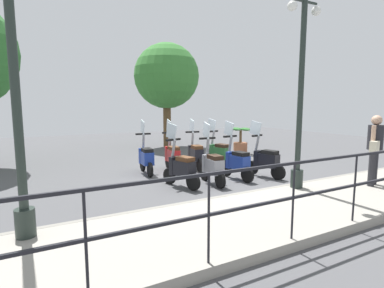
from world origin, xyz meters
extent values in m
plane|color=#4C4C4F|center=(0.00, 0.00, 0.00)|extent=(28.00, 28.00, 0.00)
cube|color=gray|center=(-3.20, 0.00, 0.07)|extent=(2.20, 20.00, 0.15)
cube|color=gray|center=(-2.15, 0.00, 0.07)|extent=(0.10, 20.00, 0.15)
cube|color=black|center=(-4.20, 0.00, 1.20)|extent=(0.04, 16.00, 0.04)
cube|color=black|center=(-4.20, 0.00, 0.73)|extent=(0.04, 16.00, 0.04)
cylinder|color=black|center=(-4.20, 0.00, 0.68)|extent=(0.03, 0.03, 1.05)
cylinder|color=black|center=(-4.20, 1.33, 0.68)|extent=(0.03, 0.03, 1.05)
cylinder|color=black|center=(-4.20, 2.67, 0.68)|extent=(0.03, 0.03, 1.05)
cylinder|color=black|center=(-4.20, 4.00, 0.68)|extent=(0.03, 0.03, 1.05)
cylinder|color=#232D28|center=(-2.40, -0.73, 0.35)|extent=(0.26, 0.26, 0.40)
cylinder|color=#232D28|center=(-2.40, -0.73, 2.24)|extent=(0.12, 0.12, 4.17)
cube|color=#232D28|center=(-2.40, -0.73, 4.07)|extent=(0.04, 0.70, 0.04)
sphere|color=white|center=(-2.40, -1.08, 3.93)|extent=(0.20, 0.20, 0.20)
sphere|color=white|center=(-2.40, -0.38, 3.93)|extent=(0.20, 0.20, 0.20)
cylinder|color=#232D28|center=(-2.40, 4.53, 0.35)|extent=(0.26, 0.26, 0.40)
cylinder|color=#232D28|center=(-2.40, 4.53, 2.41)|extent=(0.12, 0.12, 4.52)
cylinder|color=#28282D|center=(-3.04, -2.51, 0.56)|extent=(0.14, 0.14, 0.82)
cylinder|color=#28282D|center=(-3.11, -2.30, 0.56)|extent=(0.14, 0.14, 0.82)
cylinder|color=#232328|center=(-3.08, -2.40, 1.25)|extent=(0.40, 0.40, 0.55)
sphere|color=tan|center=(-3.08, -2.40, 1.63)|extent=(0.22, 0.22, 0.22)
cylinder|color=tan|center=(-3.02, -2.59, 1.26)|extent=(0.09, 0.09, 0.52)
cylinder|color=tan|center=(-3.14, -2.21, 1.26)|extent=(0.09, 0.09, 0.52)
cube|color=beige|center=(-3.21, -2.17, 1.07)|extent=(0.22, 0.31, 0.24)
cylinder|color=brown|center=(5.91, -1.26, 1.09)|extent=(0.36, 0.36, 2.18)
sphere|color=#387A33|center=(5.91, -1.26, 3.29)|extent=(2.97, 2.97, 2.97)
cylinder|color=#9E5B3D|center=(2.70, -3.09, 0.23)|extent=(0.56, 0.56, 0.45)
cylinder|color=brown|center=(2.70, -3.09, 0.70)|extent=(0.10, 0.10, 0.50)
ellipsoid|color=#2D6B2D|center=(2.95, -3.09, 1.00)|extent=(0.56, 0.16, 0.10)
ellipsoid|color=#2D6B2D|center=(2.45, -3.09, 1.00)|extent=(0.56, 0.16, 0.10)
ellipsoid|color=#2D6B2D|center=(2.70, -2.84, 1.00)|extent=(0.56, 0.16, 0.10)
ellipsoid|color=#2D6B2D|center=(2.70, -3.34, 1.00)|extent=(0.56, 0.16, 0.10)
ellipsoid|color=#2D6B2D|center=(2.88, -2.91, 1.00)|extent=(0.56, 0.16, 0.10)
ellipsoid|color=#2D6B2D|center=(2.52, -3.27, 1.00)|extent=(0.56, 0.16, 0.10)
cylinder|color=black|center=(-0.47, -1.06, 0.20)|extent=(0.41, 0.19, 0.40)
cylinder|color=black|center=(-1.27, -1.29, 0.20)|extent=(0.41, 0.19, 0.40)
cube|color=black|center=(-0.95, -1.20, 0.48)|extent=(0.65, 0.44, 0.36)
cube|color=black|center=(-0.67, -1.12, 0.50)|extent=(0.20, 0.32, 0.44)
cube|color=black|center=(-1.02, -1.22, 0.71)|extent=(0.46, 0.36, 0.10)
cylinder|color=gray|center=(-0.61, -1.10, 0.85)|extent=(0.20, 0.12, 0.55)
cube|color=black|center=(-0.61, -1.10, 1.13)|extent=(0.18, 0.44, 0.05)
cube|color=silver|center=(-0.56, -1.09, 1.33)|extent=(0.38, 0.14, 0.42)
cylinder|color=black|center=(-0.28, -0.31, 0.20)|extent=(0.41, 0.12, 0.40)
cylinder|color=black|center=(-1.11, -0.39, 0.20)|extent=(0.41, 0.12, 0.40)
cube|color=navy|center=(-0.78, -0.36, 0.48)|extent=(0.63, 0.34, 0.36)
cube|color=navy|center=(-0.49, -0.33, 0.50)|extent=(0.15, 0.31, 0.44)
cube|color=black|center=(-0.85, -0.37, 0.71)|extent=(0.42, 0.30, 0.10)
cylinder|color=gray|center=(-0.43, -0.33, 0.85)|extent=(0.19, 0.09, 0.55)
cube|color=black|center=(-0.43, -0.33, 1.13)|extent=(0.10, 0.44, 0.05)
cube|color=silver|center=(-0.37, -0.32, 1.33)|extent=(0.39, 0.07, 0.42)
cylinder|color=black|center=(-0.39, 0.45, 0.20)|extent=(0.40, 0.11, 0.40)
cylinder|color=black|center=(-1.22, 0.51, 0.20)|extent=(0.40, 0.11, 0.40)
cube|color=gray|center=(-0.89, 0.49, 0.48)|extent=(0.62, 0.32, 0.36)
cube|color=gray|center=(-0.60, 0.46, 0.50)|extent=(0.14, 0.31, 0.44)
cube|color=black|center=(-0.96, 0.49, 0.71)|extent=(0.42, 0.29, 0.10)
cylinder|color=gray|center=(-0.54, 0.46, 0.85)|extent=(0.19, 0.08, 0.55)
cube|color=black|center=(-0.54, 0.46, 1.13)|extent=(0.09, 0.44, 0.05)
cube|color=silver|center=(-0.48, 0.45, 1.33)|extent=(0.39, 0.06, 0.42)
cylinder|color=black|center=(-0.28, 1.40, 0.20)|extent=(0.41, 0.19, 0.40)
cylinder|color=black|center=(-1.07, 1.16, 0.20)|extent=(0.41, 0.19, 0.40)
cube|color=black|center=(-0.75, 1.25, 0.48)|extent=(0.66, 0.44, 0.36)
cube|color=black|center=(-0.48, 1.34, 0.50)|extent=(0.20, 0.32, 0.44)
cube|color=#4C2D19|center=(-0.82, 1.23, 0.71)|extent=(0.46, 0.36, 0.10)
cylinder|color=gray|center=(-0.42, 1.35, 0.85)|extent=(0.20, 0.12, 0.55)
cube|color=black|center=(-0.42, 1.35, 1.13)|extent=(0.19, 0.44, 0.05)
cube|color=silver|center=(-0.36, 1.37, 1.33)|extent=(0.38, 0.14, 0.42)
cylinder|color=black|center=(1.23, -0.70, 0.20)|extent=(0.41, 0.17, 0.40)
cylinder|color=black|center=(0.42, -0.88, 0.20)|extent=(0.41, 0.17, 0.40)
cube|color=#2D6B38|center=(0.74, -0.81, 0.48)|extent=(0.65, 0.41, 0.36)
cube|color=#2D6B38|center=(1.03, -0.75, 0.50)|extent=(0.18, 0.32, 0.44)
cube|color=black|center=(0.68, -0.83, 0.71)|extent=(0.45, 0.34, 0.10)
cylinder|color=gray|center=(1.09, -0.73, 0.85)|extent=(0.19, 0.11, 0.55)
cube|color=black|center=(1.09, -0.73, 1.13)|extent=(0.16, 0.44, 0.05)
cube|color=silver|center=(1.14, -0.72, 1.33)|extent=(0.38, 0.11, 0.42)
cylinder|color=black|center=(1.36, -0.09, 0.20)|extent=(0.41, 0.15, 0.40)
cylinder|color=black|center=(0.54, 0.05, 0.20)|extent=(0.41, 0.15, 0.40)
cube|color=black|center=(0.86, 0.00, 0.48)|extent=(0.64, 0.38, 0.36)
cube|color=black|center=(1.15, -0.05, 0.50)|extent=(0.17, 0.32, 0.44)
cube|color=#4C2D19|center=(0.79, 0.01, 0.71)|extent=(0.44, 0.32, 0.10)
cylinder|color=gray|center=(1.21, -0.06, 0.85)|extent=(0.19, 0.10, 0.55)
cube|color=black|center=(1.21, -0.06, 1.13)|extent=(0.13, 0.44, 0.05)
cube|color=silver|center=(1.27, -0.07, 1.33)|extent=(0.39, 0.10, 0.42)
cylinder|color=black|center=(1.48, 0.66, 0.20)|extent=(0.41, 0.13, 0.40)
cylinder|color=black|center=(0.65, 0.76, 0.20)|extent=(0.41, 0.13, 0.40)
cube|color=#B21E1E|center=(0.98, 0.72, 0.48)|extent=(0.63, 0.35, 0.36)
cube|color=#B21E1E|center=(1.27, 0.68, 0.50)|extent=(0.16, 0.31, 0.44)
cube|color=#4C2D19|center=(0.91, 0.73, 0.71)|extent=(0.43, 0.31, 0.10)
cylinder|color=gray|center=(1.33, 0.68, 0.85)|extent=(0.19, 0.09, 0.55)
cube|color=black|center=(1.33, 0.68, 1.13)|extent=(0.11, 0.44, 0.05)
cube|color=silver|center=(1.39, 0.67, 1.33)|extent=(0.39, 0.08, 0.42)
cylinder|color=black|center=(1.48, 1.49, 0.20)|extent=(0.41, 0.12, 0.40)
cylinder|color=black|center=(0.65, 1.57, 0.20)|extent=(0.41, 0.12, 0.40)
cube|color=navy|center=(0.98, 1.54, 0.48)|extent=(0.62, 0.33, 0.36)
cube|color=navy|center=(1.27, 1.51, 0.50)|extent=(0.15, 0.31, 0.44)
cube|color=black|center=(0.91, 1.55, 0.71)|extent=(0.42, 0.30, 0.10)
cylinder|color=gray|center=(1.33, 1.51, 0.85)|extent=(0.19, 0.09, 0.55)
cube|color=black|center=(1.33, 1.51, 1.13)|extent=(0.10, 0.44, 0.05)
cube|color=silver|center=(1.39, 1.50, 1.33)|extent=(0.39, 0.06, 0.42)
camera|label=1|loc=(-6.97, 4.39, 1.96)|focal=28.00mm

